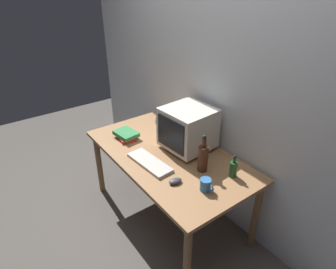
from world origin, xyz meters
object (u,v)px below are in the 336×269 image
keyboard (150,163)px  bottle_tall (203,157)px  computer_mouse (175,181)px  bottle_short (233,168)px  mug (206,185)px  cd_spindle (161,121)px  crt_monitor (188,128)px  book_stack (126,135)px

keyboard → bottle_tall: bearing=37.8°
computer_mouse → bottle_short: bottle_short is taller
computer_mouse → mug: bearing=43.4°
mug → cd_spindle: mug is taller
crt_monitor → keyboard: size_ratio=0.98×
bottle_short → book_stack: size_ratio=0.75×
computer_mouse → book_stack: book_stack is taller
crt_monitor → bottle_tall: 0.35m
bottle_tall → cd_spindle: (-0.84, 0.20, -0.09)m
crt_monitor → mug: bearing=-26.4°
crt_monitor → cd_spindle: (-0.52, 0.09, -0.17)m
bottle_tall → cd_spindle: bearing=166.5°
crt_monitor → computer_mouse: (0.32, -0.38, -0.17)m
crt_monitor → book_stack: size_ratio=1.66×
bottle_tall → mug: 0.25m
crt_monitor → bottle_tall: bearing=-19.5°
crt_monitor → bottle_tall: size_ratio=1.33×
bottle_tall → bottle_short: bottle_tall is taller
bottle_short → mug: bearing=-90.3°
book_stack → bottle_short: bearing=20.4°
crt_monitor → computer_mouse: crt_monitor is taller
keyboard → bottle_tall: (0.31, 0.28, 0.10)m
bottle_short → mug: 0.27m
bottle_short → cd_spindle: (-1.03, 0.07, -0.05)m
cd_spindle → computer_mouse: bearing=-28.9°
keyboard → cd_spindle: (-0.53, 0.49, 0.01)m
keyboard → bottle_short: 0.65m
keyboard → cd_spindle: bearing=133.1°
computer_mouse → bottle_short: 0.44m
keyboard → computer_mouse: bearing=-1.2°
cd_spindle → bottle_tall: bearing=-13.5°
bottle_short → crt_monitor: bearing=-177.9°
cd_spindle → keyboard: bearing=-42.4°
bottle_short → cd_spindle: bearing=176.1°
bottle_tall → cd_spindle: 0.87m
crt_monitor → book_stack: crt_monitor is taller
book_stack → bottle_tall: bearing=16.4°
mug → computer_mouse: bearing=-146.2°
computer_mouse → keyboard: bearing=-167.1°
bottle_short → cd_spindle: size_ratio=1.56×
bottle_tall → bottle_short: (0.19, 0.13, -0.05)m
book_stack → cd_spindle: (-0.05, 0.43, -0.01)m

